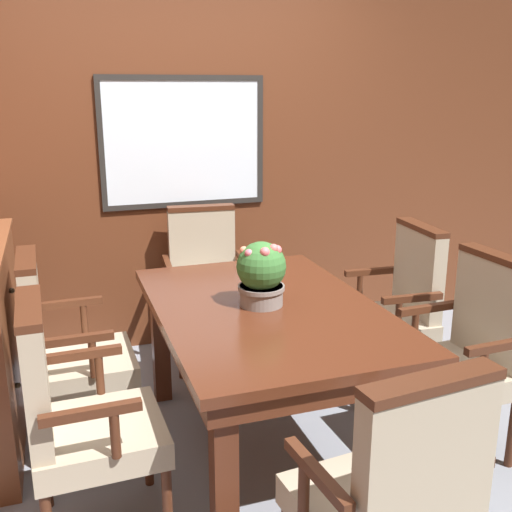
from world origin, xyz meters
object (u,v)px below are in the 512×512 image
(chair_right_far, at_px, (396,305))
(chair_left_far, at_px, (64,346))
(chair_left_near, at_px, (76,413))
(chair_head_far, at_px, (206,279))
(dining_table, at_px, (266,326))
(chair_right_near, at_px, (466,350))
(potted_plant, at_px, (261,274))
(chair_head_near, at_px, (393,497))

(chair_right_far, xyz_separation_m, chair_left_far, (-1.82, 0.01, 0.00))
(chair_left_near, bearing_deg, chair_head_far, -32.57)
(chair_left_near, relative_size, chair_right_far, 1.00)
(dining_table, bearing_deg, chair_left_near, -160.25)
(chair_right_near, height_order, potted_plant, potted_plant)
(dining_table, relative_size, chair_right_far, 1.53)
(chair_left_near, bearing_deg, chair_right_far, -71.84)
(chair_left_near, bearing_deg, chair_right_near, -91.53)
(chair_head_near, distance_m, chair_left_far, 1.74)
(chair_right_near, bearing_deg, chair_head_near, -49.62)
(dining_table, distance_m, chair_head_far, 1.15)
(chair_left_near, height_order, chair_left_far, same)
(chair_right_far, height_order, potted_plant, potted_plant)
(chair_left_far, height_order, chair_head_far, same)
(chair_head_far, bearing_deg, chair_left_far, -133.64)
(chair_right_far, bearing_deg, chair_left_near, -66.31)
(dining_table, xyz_separation_m, potted_plant, (-0.02, 0.02, 0.25))
(dining_table, height_order, chair_left_far, chair_left_far)
(chair_head_far, bearing_deg, chair_right_near, -53.39)
(chair_left_near, distance_m, chair_right_far, 1.91)
(potted_plant, bearing_deg, chair_right_near, -20.16)
(chair_left_near, bearing_deg, chair_head_near, -134.11)
(chair_right_far, bearing_deg, chair_right_near, 2.67)
(chair_right_far, height_order, chair_left_far, same)
(chair_left_near, height_order, potted_plant, potted_plant)
(chair_left_near, distance_m, chair_right_near, 1.78)
(chair_head_near, xyz_separation_m, chair_right_near, (0.89, 0.82, 0.00))
(chair_head_far, bearing_deg, chair_left_near, -116.21)
(dining_table, relative_size, chair_left_far, 1.53)
(chair_head_near, height_order, chair_right_near, same)
(chair_head_far, height_order, potted_plant, potted_plant)
(dining_table, bearing_deg, chair_head_near, -89.89)
(chair_left_near, relative_size, chair_head_far, 1.00)
(chair_right_far, relative_size, chair_left_far, 1.00)
(chair_left_near, xyz_separation_m, potted_plant, (0.87, 0.34, 0.37))
(chair_head_near, distance_m, chair_head_far, 2.28)
(chair_left_near, xyz_separation_m, chair_head_far, (0.88, 1.46, 0.00))
(dining_table, bearing_deg, chair_left_far, 159.66)
(dining_table, distance_m, potted_plant, 0.26)
(chair_head_near, xyz_separation_m, chair_head_far, (-0.01, 2.28, 0.00))
(chair_left_far, bearing_deg, chair_head_near, -149.23)
(chair_right_far, bearing_deg, chair_left_far, -86.46)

